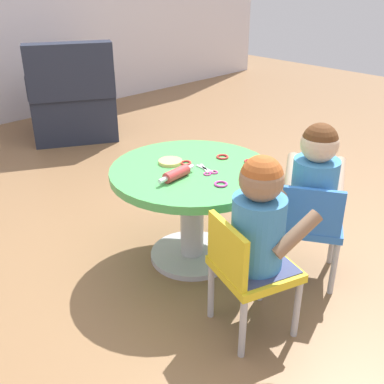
{
  "coord_description": "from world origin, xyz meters",
  "views": [
    {
      "loc": [
        -1.44,
        -1.49,
        1.41
      ],
      "look_at": [
        0.0,
        0.0,
        0.39
      ],
      "focal_mm": 43.29,
      "sensor_mm": 36.0,
      "label": 1
    }
  ],
  "objects_px": {
    "child_chair_left": "(248,269)",
    "armchair_dark": "(73,102)",
    "seated_child_left": "(260,218)",
    "craft_scissors": "(208,171)",
    "rolling_pin": "(176,174)",
    "craft_table": "(192,194)",
    "child_chair_right": "(309,224)",
    "seated_child_right": "(315,177)"
  },
  "relations": [
    {
      "from": "child_chair_right",
      "to": "craft_table",
      "type": "bearing_deg",
      "value": 118.17
    },
    {
      "from": "seated_child_right",
      "to": "armchair_dark",
      "type": "distance_m",
      "value": 2.67
    },
    {
      "from": "child_chair_left",
      "to": "child_chair_right",
      "type": "relative_size",
      "value": 1.0
    },
    {
      "from": "armchair_dark",
      "to": "child_chair_right",
      "type": "bearing_deg",
      "value": -97.16
    },
    {
      "from": "craft_table",
      "to": "armchair_dark",
      "type": "relative_size",
      "value": 0.84
    },
    {
      "from": "child_chair_right",
      "to": "seated_child_right",
      "type": "distance_m",
      "value": 0.23
    },
    {
      "from": "rolling_pin",
      "to": "craft_scissors",
      "type": "bearing_deg",
      "value": -15.61
    },
    {
      "from": "child_chair_right",
      "to": "rolling_pin",
      "type": "bearing_deg",
      "value": 130.72
    },
    {
      "from": "craft_table",
      "to": "rolling_pin",
      "type": "bearing_deg",
      "value": -164.84
    },
    {
      "from": "seated_child_left",
      "to": "seated_child_right",
      "type": "xyz_separation_m",
      "value": [
        0.49,
        0.06,
        0.0
      ]
    },
    {
      "from": "rolling_pin",
      "to": "craft_scissors",
      "type": "height_order",
      "value": "rolling_pin"
    },
    {
      "from": "seated_child_right",
      "to": "craft_scissors",
      "type": "xyz_separation_m",
      "value": [
        -0.28,
        0.41,
        -0.01
      ]
    },
    {
      "from": "craft_table",
      "to": "rolling_pin",
      "type": "distance_m",
      "value": 0.22
    },
    {
      "from": "child_chair_left",
      "to": "seated_child_left",
      "type": "relative_size",
      "value": 1.05
    },
    {
      "from": "child_chair_right",
      "to": "craft_scissors",
      "type": "relative_size",
      "value": 3.8
    },
    {
      "from": "craft_table",
      "to": "child_chair_left",
      "type": "bearing_deg",
      "value": -111.46
    },
    {
      "from": "craft_table",
      "to": "armchair_dark",
      "type": "bearing_deg",
      "value": 74.16
    },
    {
      "from": "seated_child_left",
      "to": "craft_scissors",
      "type": "height_order",
      "value": "seated_child_left"
    },
    {
      "from": "child_chair_right",
      "to": "armchair_dark",
      "type": "bearing_deg",
      "value": 82.84
    },
    {
      "from": "child_chair_left",
      "to": "armchair_dark",
      "type": "distance_m",
      "value": 2.82
    },
    {
      "from": "seated_child_left",
      "to": "rolling_pin",
      "type": "xyz_separation_m",
      "value": [
        0.04,
        0.52,
        0.01
      ]
    },
    {
      "from": "child_chair_left",
      "to": "armchair_dark",
      "type": "relative_size",
      "value": 0.56
    },
    {
      "from": "craft_table",
      "to": "armchair_dark",
      "type": "xyz_separation_m",
      "value": [
        0.61,
        2.15,
        -0.07
      ]
    },
    {
      "from": "armchair_dark",
      "to": "rolling_pin",
      "type": "xyz_separation_m",
      "value": [
        -0.75,
        -2.19,
        0.23
      ]
    },
    {
      "from": "craft_scissors",
      "to": "child_chair_left",
      "type": "bearing_deg",
      "value": -117.58
    },
    {
      "from": "rolling_pin",
      "to": "craft_scissors",
      "type": "relative_size",
      "value": 1.64
    },
    {
      "from": "craft_table",
      "to": "seated_child_right",
      "type": "bearing_deg",
      "value": -57.91
    },
    {
      "from": "child_chair_right",
      "to": "armchair_dark",
      "type": "relative_size",
      "value": 0.56
    },
    {
      "from": "child_chair_right",
      "to": "craft_scissors",
      "type": "height_order",
      "value": "child_chair_right"
    },
    {
      "from": "child_chair_left",
      "to": "seated_child_right",
      "type": "relative_size",
      "value": 1.05
    },
    {
      "from": "seated_child_left",
      "to": "child_chair_right",
      "type": "distance_m",
      "value": 0.51
    },
    {
      "from": "craft_table",
      "to": "seated_child_right",
      "type": "xyz_separation_m",
      "value": [
        0.31,
        -0.49,
        0.15
      ]
    },
    {
      "from": "child_chair_left",
      "to": "seated_child_left",
      "type": "height_order",
      "value": "seated_child_left"
    },
    {
      "from": "seated_child_left",
      "to": "craft_table",
      "type": "bearing_deg",
      "value": 72.46
    },
    {
      "from": "armchair_dark",
      "to": "child_chair_left",
      "type": "bearing_deg",
      "value": -107.0
    },
    {
      "from": "child_chair_right",
      "to": "rolling_pin",
      "type": "height_order",
      "value": "rolling_pin"
    },
    {
      "from": "child_chair_right",
      "to": "rolling_pin",
      "type": "distance_m",
      "value": 0.67
    },
    {
      "from": "child_chair_left",
      "to": "seated_child_left",
      "type": "distance_m",
      "value": 0.23
    },
    {
      "from": "child_chair_left",
      "to": "rolling_pin",
      "type": "relative_size",
      "value": 2.32
    },
    {
      "from": "child_chair_left",
      "to": "rolling_pin",
      "type": "bearing_deg",
      "value": 81.26
    },
    {
      "from": "rolling_pin",
      "to": "craft_scissors",
      "type": "xyz_separation_m",
      "value": [
        0.16,
        -0.05,
        -0.02
      ]
    },
    {
      "from": "seated_child_left",
      "to": "seated_child_right",
      "type": "bearing_deg",
      "value": 7.27
    }
  ]
}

